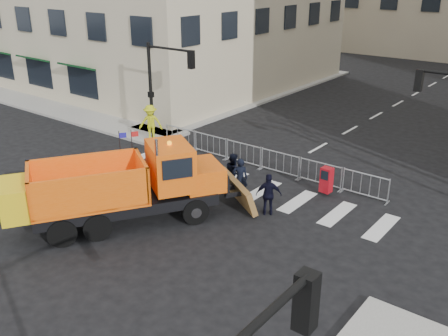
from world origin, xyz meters
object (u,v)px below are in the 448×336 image
Objects in this scene: plow_truck at (119,185)px; cop_a at (240,178)px; worker at (151,123)px; newspaper_box at (326,180)px; cop_b at (233,172)px; cop_c at (269,195)px.

cop_a is (2.20, 4.58, -0.68)m from plow_truck.
worker is 10.81m from newspaper_box.
cop_a is at bearing -179.18° from cop_b.
newspaper_box is (0.95, 3.01, -0.15)m from cop_c.
worker is (-5.87, 7.32, -0.41)m from plow_truck.
worker is (-8.07, 2.74, 0.26)m from cop_a.
worker is at bearing -177.29° from newspaper_box.
cop_b is at bearing -50.67° from worker.
cop_c is (1.78, -0.55, -0.03)m from cop_a.
cop_a is 0.80m from cop_b.
cop_b is (-0.67, 0.43, -0.03)m from cop_a.
cop_b is 7.76m from worker.
cop_a is at bearing -51.16° from cop_c.
worker is (-9.86, 3.29, 0.30)m from cop_c.
plow_truck is 8.63m from newspaper_box.
cop_a is 1.61× the size of newspaper_box.
cop_b is at bearing -144.99° from newspaper_box.
cop_a is at bearing -52.12° from worker.
newspaper_box is at bearing -34.86° from worker.
cop_a is 3.68m from newspaper_box.
cop_b is (1.53, 5.01, -0.71)m from plow_truck.
cop_b is at bearing 15.17° from plow_truck.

